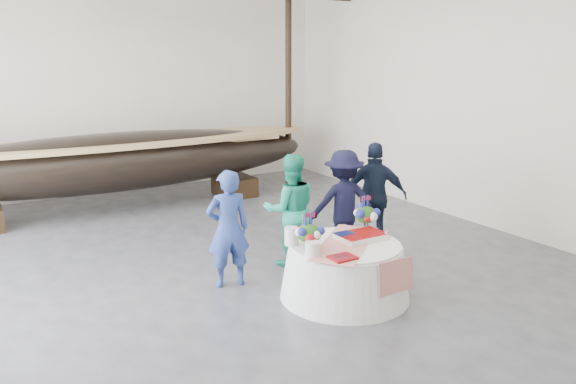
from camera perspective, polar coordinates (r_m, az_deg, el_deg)
floor at (r=7.84m, az=-5.79°, el=-8.83°), size 10.00×12.00×0.01m
wall_back at (r=12.96m, az=-17.60°, el=9.82°), size 10.00×0.02×4.50m
wall_right at (r=10.40m, az=19.97°, el=8.82°), size 0.02×12.00×4.50m
longboat_display at (r=11.39m, az=-16.86°, el=2.99°), size 8.24×1.65×1.55m
banquet_table at (r=7.19m, az=5.79°, el=-7.91°), size 1.64×1.64×0.71m
tabletop_items at (r=7.13m, az=5.19°, el=-3.79°), size 1.51×1.40×0.40m
guest_woman_blue at (r=7.40m, az=-6.10°, el=-3.72°), size 0.63×0.47×1.57m
guest_woman_teal at (r=8.12m, az=0.26°, el=-1.82°), size 0.96×0.85×1.64m
guest_man_left at (r=8.51m, az=5.65°, el=-1.17°), size 1.20×0.94×1.63m
guest_man_right at (r=8.85m, az=8.79°, el=-0.45°), size 1.05×0.93×1.70m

